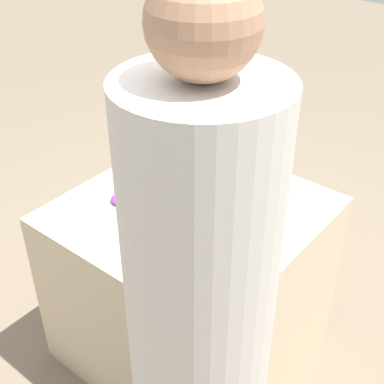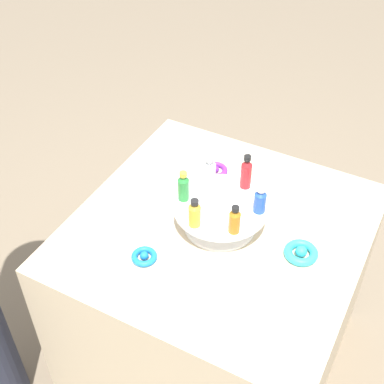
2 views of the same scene
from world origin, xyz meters
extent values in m
plane|color=#756651|center=(0.00, 0.00, 0.00)|extent=(12.00, 12.00, 0.00)
cube|color=beige|center=(0.00, 0.00, 0.36)|extent=(0.87, 0.87, 0.73)
cylinder|color=white|center=(0.00, 0.00, 0.73)|extent=(0.22, 0.22, 0.01)
cylinder|color=white|center=(0.00, 0.00, 0.77)|extent=(0.12, 0.12, 0.07)
cylinder|color=white|center=(0.00, 0.00, 0.81)|extent=(0.29, 0.29, 0.01)
cylinder|color=#AD6B19|center=(-0.08, 0.08, 0.85)|extent=(0.03, 0.03, 0.07)
cone|color=#AD6B19|center=(-0.08, 0.08, 0.89)|extent=(0.03, 0.03, 0.01)
cylinder|color=black|center=(-0.08, 0.08, 0.90)|extent=(0.02, 0.02, 0.01)
cylinder|color=#234CAD|center=(-0.11, -0.03, 0.85)|extent=(0.04, 0.04, 0.06)
cone|color=#234CAD|center=(-0.11, -0.03, 0.89)|extent=(0.03, 0.03, 0.01)
cylinder|color=silver|center=(-0.11, -0.03, 0.90)|extent=(0.02, 0.02, 0.01)
cylinder|color=#B21E23|center=(-0.03, -0.11, 0.86)|extent=(0.03, 0.03, 0.08)
cone|color=#B21E23|center=(-0.03, -0.11, 0.91)|extent=(0.03, 0.03, 0.02)
cylinder|color=black|center=(-0.03, -0.11, 0.93)|extent=(0.02, 0.02, 0.02)
cylinder|color=silver|center=(0.08, -0.08, 0.85)|extent=(0.04, 0.04, 0.06)
cone|color=silver|center=(0.08, -0.08, 0.89)|extent=(0.04, 0.04, 0.01)
cylinder|color=#B2B2B7|center=(0.08, -0.08, 0.90)|extent=(0.03, 0.03, 0.01)
cylinder|color=#288438|center=(0.11, 0.03, 0.85)|extent=(0.03, 0.03, 0.07)
cone|color=#288438|center=(0.11, 0.03, 0.90)|extent=(0.03, 0.03, 0.02)
cylinder|color=gold|center=(0.11, 0.03, 0.91)|extent=(0.02, 0.02, 0.01)
cylinder|color=gold|center=(0.03, 0.11, 0.85)|extent=(0.04, 0.04, 0.07)
cone|color=gold|center=(0.03, 0.11, 0.89)|extent=(0.03, 0.03, 0.01)
cylinder|color=black|center=(0.03, 0.11, 0.90)|extent=(0.02, 0.02, 0.01)
torus|color=blue|center=(0.13, 0.22, 0.73)|extent=(0.08, 0.08, 0.02)
sphere|color=blue|center=(0.13, 0.22, 0.74)|extent=(0.03, 0.03, 0.03)
torus|color=#2DB7CC|center=(-0.26, 0.00, 0.74)|extent=(0.10, 0.10, 0.02)
sphere|color=#2DB7CC|center=(-0.26, 0.00, 0.74)|extent=(0.03, 0.03, 0.03)
torus|color=purple|center=(0.13, -0.23, 0.73)|extent=(0.08, 0.08, 0.02)
sphere|color=purple|center=(0.13, -0.23, 0.74)|extent=(0.02, 0.02, 0.02)
cylinder|color=beige|center=(0.64, 0.54, 1.14)|extent=(0.29, 0.29, 0.83)
sphere|color=#A87A5B|center=(0.64, 0.54, 1.65)|extent=(0.17, 0.17, 0.17)
camera|label=1|loc=(1.24, 1.00, 1.86)|focal=50.00mm
camera|label=2|loc=(-0.47, 1.07, 1.90)|focal=50.00mm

